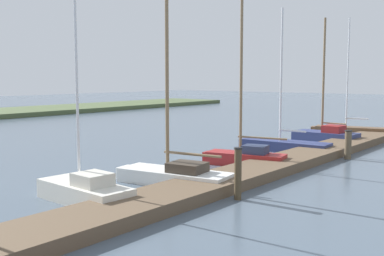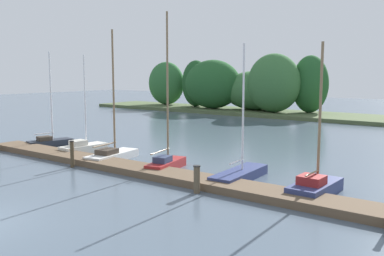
% 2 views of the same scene
% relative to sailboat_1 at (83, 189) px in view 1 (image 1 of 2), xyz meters
% --- Properties ---
extents(dock_pier, '(26.80, 1.80, 0.35)m').
position_rel_sailboat_1_xyz_m(dock_pier, '(7.38, -1.93, -0.18)').
color(dock_pier, brown).
rests_on(dock_pier, ground).
extents(sailboat_1, '(1.30, 3.34, 6.27)m').
position_rel_sailboat_1_xyz_m(sailboat_1, '(0.00, 0.00, 0.00)').
color(sailboat_1, silver).
rests_on(sailboat_1, ground).
extents(sailboat_2, '(1.76, 4.07, 7.62)m').
position_rel_sailboat_1_xyz_m(sailboat_2, '(3.19, -0.48, 0.05)').
color(sailboat_2, white).
rests_on(sailboat_2, ground).
extents(sailboat_3, '(1.59, 3.34, 8.28)m').
position_rel_sailboat_1_xyz_m(sailboat_3, '(7.39, -0.52, 0.14)').
color(sailboat_3, maroon).
rests_on(sailboat_3, ground).
extents(sailboat_4, '(1.40, 4.38, 6.54)m').
position_rel_sailboat_1_xyz_m(sailboat_4, '(11.63, 0.06, -0.04)').
color(sailboat_4, navy).
rests_on(sailboat_4, ground).
extents(sailboat_5, '(1.40, 3.45, 6.43)m').
position_rel_sailboat_1_xyz_m(sailboat_5, '(15.54, -0.34, 0.06)').
color(sailboat_5, navy).
rests_on(sailboat_5, ground).
extents(sailboat_6, '(1.84, 4.36, 6.80)m').
position_rel_sailboat_1_xyz_m(sailboat_6, '(19.23, -0.20, -0.04)').
color(sailboat_6, brown).
rests_on(sailboat_6, ground).
extents(mooring_piling_1, '(0.23, 0.23, 1.47)m').
position_rel_sailboat_1_xyz_m(mooring_piling_1, '(2.87, -3.18, 0.39)').
color(mooring_piling_1, '#4C3D28').
rests_on(mooring_piling_1, ground).
extents(mooring_piling_2, '(0.32, 0.32, 1.21)m').
position_rel_sailboat_1_xyz_m(mooring_piling_2, '(11.32, -3.16, 0.26)').
color(mooring_piling_2, brown).
rests_on(mooring_piling_2, ground).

